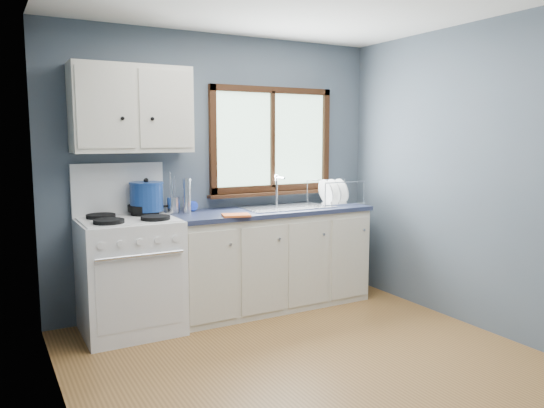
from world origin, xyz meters
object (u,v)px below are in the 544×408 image
sink (287,214)px  skillet (144,208)px  gas_range (130,272)px  dish_rack (334,197)px  utensil_crock (173,205)px  base_cabinets (270,263)px  thermos (187,196)px  stockpot (147,196)px

sink → skillet: sink is taller
gas_range → dish_rack: size_ratio=2.82×
sink → utensil_crock: (-1.05, 0.15, 0.14)m
gas_range → base_cabinets: bearing=0.8°
thermos → dish_rack: 1.51m
skillet → sink: bearing=-9.3°
thermos → gas_range: bearing=-167.5°
dish_rack → utensil_crock: bearing=177.5°
gas_range → skillet: 0.55m
base_cabinets → utensil_crock: (-0.87, 0.15, 0.58)m
base_cabinets → sink: (0.18, -0.00, 0.45)m
stockpot → skillet: bearing=161.5°
sink → dish_rack: (0.56, 0.03, 0.13)m
sink → stockpot: (-1.29, 0.13, 0.22)m
gas_range → base_cabinets: (1.31, 0.02, -0.08)m
stockpot → thermos: 0.34m
base_cabinets → thermos: size_ratio=6.12×
skillet → stockpot: (0.02, -0.01, 0.10)m
base_cabinets → skillet: skillet is taller
skillet → utensil_crock: size_ratio=1.12×
gas_range → stockpot: (0.20, 0.15, 0.59)m
gas_range → dish_rack: bearing=1.2°
stockpot → utensil_crock: 0.25m
gas_range → sink: 1.53m
gas_range → stockpot: bearing=36.8°
sink → thermos: thermos is taller
thermos → dish_rack: size_ratio=0.63×
base_cabinets → stockpot: size_ratio=5.45×
skillet → dish_rack: (1.87, -0.11, -0.00)m
sink → dish_rack: sink is taller
sink → skillet: 1.32m
base_cabinets → skillet: 1.27m
stockpot → utensil_crock: bearing=5.8°
base_cabinets → thermos: thermos is taller
gas_range → sink: size_ratio=1.62×
base_cabinets → dish_rack: bearing=1.9°
dish_rack → skillet: bearing=178.6°
gas_range → base_cabinets: 1.31m
stockpot → thermos: (0.34, -0.03, -0.01)m
dish_rack → base_cabinets: bearing=-176.0°
gas_range → utensil_crock: 0.68m
sink → utensil_crock: bearing=171.7°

